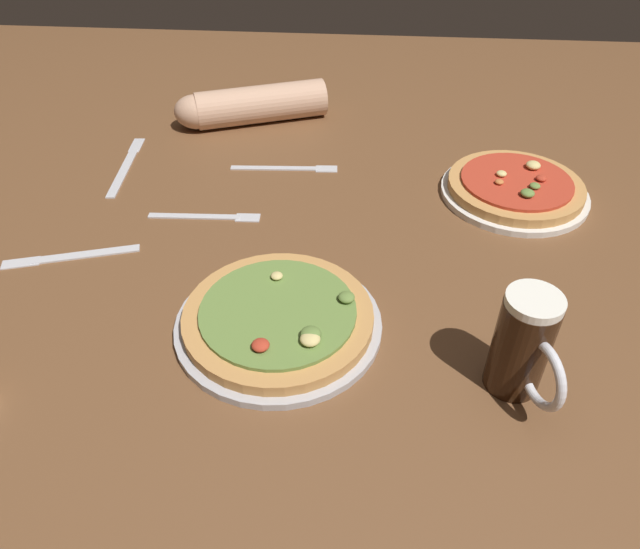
{
  "coord_description": "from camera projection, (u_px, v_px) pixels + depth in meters",
  "views": [
    {
      "loc": [
        0.06,
        -0.7,
        0.61
      ],
      "look_at": [
        0.0,
        0.0,
        0.02
      ],
      "focal_mm": 33.03,
      "sensor_mm": 36.0,
      "label": 1
    }
  ],
  "objects": [
    {
      "name": "knife_spare",
      "position": [
        70.0,
        256.0,
        0.98
      ],
      "size": [
        0.22,
        0.08,
        0.01
      ],
      "color": "silver",
      "rests_on": "ground_plane"
    },
    {
      "name": "knife_right",
      "position": [
        126.0,
        165.0,
        1.21
      ],
      "size": [
        0.04,
        0.24,
        0.01
      ],
      "color": "silver",
      "rests_on": "ground_plane"
    },
    {
      "name": "diner_arm",
      "position": [
        247.0,
        106.0,
        1.34
      ],
      "size": [
        0.34,
        0.18,
        0.08
      ],
      "color": "tan",
      "rests_on": "ground_plane"
    },
    {
      "name": "ground_plane",
      "position": [
        320.0,
        291.0,
        0.94
      ],
      "size": [
        2.4,
        2.4,
        0.03
      ],
      "primitive_type": "cube",
      "color": "brown"
    },
    {
      "name": "pizza_plate_far",
      "position": [
        515.0,
        188.0,
        1.12
      ],
      "size": [
        0.28,
        0.28,
        0.05
      ],
      "color": "silver",
      "rests_on": "ground_plane"
    },
    {
      "name": "fork_spare",
      "position": [
        207.0,
        216.0,
        1.07
      ],
      "size": [
        0.21,
        0.03,
        0.01
      ],
      "color": "silver",
      "rests_on": "ground_plane"
    },
    {
      "name": "beer_mug_dark",
      "position": [
        524.0,
        346.0,
        0.73
      ],
      "size": [
        0.07,
        0.12,
        0.15
      ],
      "color": "black",
      "rests_on": "ground_plane"
    },
    {
      "name": "pizza_plate_near",
      "position": [
        279.0,
        319.0,
        0.85
      ],
      "size": [
        0.3,
        0.3,
        0.05
      ],
      "color": "#B2B2B7",
      "rests_on": "ground_plane"
    },
    {
      "name": "fork_left",
      "position": [
        287.0,
        168.0,
        1.2
      ],
      "size": [
        0.22,
        0.03,
        0.01
      ],
      "color": "silver",
      "rests_on": "ground_plane"
    }
  ]
}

